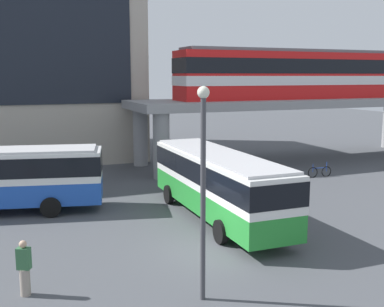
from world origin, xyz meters
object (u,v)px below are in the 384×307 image
Objects in this scene: bus_main at (217,179)px; pedestrian_at_kerb at (24,270)px; train at (315,74)px; bicycle_brown at (240,176)px; bicycle_blue at (320,172)px.

pedestrian_at_kerb is at bearing -151.09° from bus_main.
bicycle_brown is (-9.44, -5.23, -6.60)m from train.
bus_main is 6.18× the size of bicycle_brown.
bus_main reaches higher than pedestrian_at_kerb.
bicycle_blue is 5.68m from bicycle_brown.
bicycle_blue is (10.51, 6.00, -1.63)m from bus_main.
bus_main is at bearing -139.85° from train.
train is 13.11× the size of bicycle_brown.
train reaches higher than bicycle_brown.
bicycle_blue and bicycle_brown have the same top height.
bus_main is 6.19× the size of bicycle_blue.
train is at bearing 28.96° from bicycle_brown.
bicycle_brown is (-5.61, 0.88, 0.00)m from bicycle_blue.
bicycle_brown is 1.00× the size of pedestrian_at_kerb.
pedestrian_at_kerb reaches higher than bicycle_blue.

